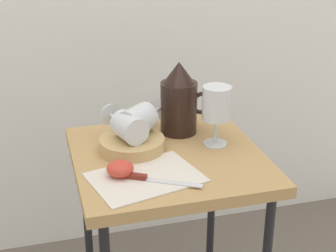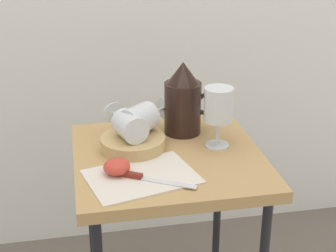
{
  "view_description": "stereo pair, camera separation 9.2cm",
  "coord_description": "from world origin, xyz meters",
  "px_view_note": "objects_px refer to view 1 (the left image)",
  "views": [
    {
      "loc": [
        -0.32,
        -1.16,
        1.27
      ],
      "look_at": [
        0.0,
        0.0,
        0.75
      ],
      "focal_mm": 55.45,
      "sensor_mm": 36.0,
      "label": 1
    },
    {
      "loc": [
        -0.23,
        -1.18,
        1.27
      ],
      "look_at": [
        0.0,
        0.0,
        0.75
      ],
      "focal_mm": 55.45,
      "sensor_mm": 36.0,
      "label": 2
    }
  ],
  "objects_px": {
    "basket_tray": "(132,144)",
    "knife": "(143,178)",
    "table": "(168,179)",
    "wine_glass_tipped_far": "(128,127)",
    "pitcher": "(179,105)",
    "wine_glass_upright": "(217,106)",
    "wine_glass_tipped_near": "(138,120)",
    "apple_half_left": "(120,168)"
  },
  "relations": [
    {
      "from": "basket_tray",
      "to": "knife",
      "type": "distance_m",
      "value": 0.17
    },
    {
      "from": "table",
      "to": "wine_glass_tipped_far",
      "type": "relative_size",
      "value": 4.15
    },
    {
      "from": "table",
      "to": "knife",
      "type": "relative_size",
      "value": 3.39
    },
    {
      "from": "pitcher",
      "to": "wine_glass_upright",
      "type": "height_order",
      "value": "pitcher"
    },
    {
      "from": "table",
      "to": "pitcher",
      "type": "bearing_deg",
      "value": 62.51
    },
    {
      "from": "table",
      "to": "wine_glass_tipped_near",
      "type": "bearing_deg",
      "value": 130.65
    },
    {
      "from": "knife",
      "to": "apple_half_left",
      "type": "bearing_deg",
      "value": 143.71
    },
    {
      "from": "pitcher",
      "to": "apple_half_left",
      "type": "relative_size",
      "value": 3.18
    },
    {
      "from": "pitcher",
      "to": "wine_glass_tipped_far",
      "type": "relative_size",
      "value": 1.28
    },
    {
      "from": "basket_tray",
      "to": "knife",
      "type": "height_order",
      "value": "basket_tray"
    },
    {
      "from": "basket_tray",
      "to": "wine_glass_tipped_near",
      "type": "height_order",
      "value": "wine_glass_tipped_near"
    },
    {
      "from": "wine_glass_tipped_near",
      "to": "wine_glass_tipped_far",
      "type": "bearing_deg",
      "value": -138.64
    },
    {
      "from": "basket_tray",
      "to": "wine_glass_upright",
      "type": "relative_size",
      "value": 1.04
    },
    {
      "from": "wine_glass_upright",
      "to": "wine_glass_tipped_far",
      "type": "relative_size",
      "value": 1.02
    },
    {
      "from": "table",
      "to": "apple_half_left",
      "type": "xyz_separation_m",
      "value": [
        -0.14,
        -0.08,
        0.09
      ]
    },
    {
      "from": "table",
      "to": "knife",
      "type": "distance_m",
      "value": 0.17
    },
    {
      "from": "wine_glass_tipped_near",
      "to": "knife",
      "type": "height_order",
      "value": "wine_glass_tipped_near"
    },
    {
      "from": "pitcher",
      "to": "apple_half_left",
      "type": "height_order",
      "value": "pitcher"
    },
    {
      "from": "table",
      "to": "wine_glass_tipped_near",
      "type": "distance_m",
      "value": 0.17
    },
    {
      "from": "wine_glass_tipped_near",
      "to": "apple_half_left",
      "type": "height_order",
      "value": "wine_glass_tipped_near"
    },
    {
      "from": "basket_tray",
      "to": "table",
      "type": "bearing_deg",
      "value": -29.59
    },
    {
      "from": "basket_tray",
      "to": "apple_half_left",
      "type": "height_order",
      "value": "apple_half_left"
    },
    {
      "from": "wine_glass_tipped_near",
      "to": "apple_half_left",
      "type": "xyz_separation_m",
      "value": [
        -0.08,
        -0.16,
        -0.05
      ]
    },
    {
      "from": "pitcher",
      "to": "wine_glass_tipped_far",
      "type": "bearing_deg",
      "value": -151.72
    },
    {
      "from": "table",
      "to": "wine_glass_tipped_far",
      "type": "distance_m",
      "value": 0.18
    },
    {
      "from": "apple_half_left",
      "to": "wine_glass_tipped_near",
      "type": "bearing_deg",
      "value": 63.28
    },
    {
      "from": "apple_half_left",
      "to": "knife",
      "type": "xyz_separation_m",
      "value": [
        0.05,
        -0.03,
        -0.01
      ]
    },
    {
      "from": "knife",
      "to": "wine_glass_tipped_near",
      "type": "bearing_deg",
      "value": 80.65
    },
    {
      "from": "wine_glass_upright",
      "to": "apple_half_left",
      "type": "distance_m",
      "value": 0.31
    },
    {
      "from": "apple_half_left",
      "to": "knife",
      "type": "distance_m",
      "value": 0.06
    },
    {
      "from": "table",
      "to": "pitcher",
      "type": "distance_m",
      "value": 0.21
    },
    {
      "from": "table",
      "to": "wine_glass_tipped_far",
      "type": "bearing_deg",
      "value": 154.95
    },
    {
      "from": "apple_half_left",
      "to": "wine_glass_tipped_far",
      "type": "bearing_deg",
      "value": 69.97
    },
    {
      "from": "wine_glass_tipped_far",
      "to": "wine_glass_tipped_near",
      "type": "bearing_deg",
      "value": 41.36
    },
    {
      "from": "wine_glass_upright",
      "to": "knife",
      "type": "xyz_separation_m",
      "value": [
        -0.23,
        -0.14,
        -0.1
      ]
    },
    {
      "from": "basket_tray",
      "to": "knife",
      "type": "relative_size",
      "value": 0.87
    },
    {
      "from": "basket_tray",
      "to": "wine_glass_tipped_near",
      "type": "bearing_deg",
      "value": 46.21
    },
    {
      "from": "wine_glass_upright",
      "to": "apple_half_left",
      "type": "xyz_separation_m",
      "value": [
        -0.28,
        -0.11,
        -0.09
      ]
    },
    {
      "from": "basket_tray",
      "to": "wine_glass_tipped_far",
      "type": "xyz_separation_m",
      "value": [
        -0.01,
        -0.0,
        0.05
      ]
    },
    {
      "from": "wine_glass_upright",
      "to": "knife",
      "type": "bearing_deg",
      "value": -148.15
    },
    {
      "from": "wine_glass_tipped_far",
      "to": "pitcher",
      "type": "bearing_deg",
      "value": 28.28
    },
    {
      "from": "wine_glass_tipped_far",
      "to": "knife",
      "type": "height_order",
      "value": "wine_glass_tipped_far"
    }
  ]
}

